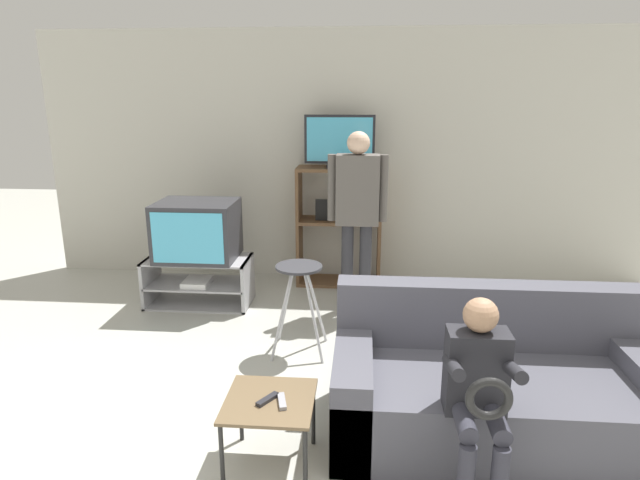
# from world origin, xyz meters

# --- Properties ---
(wall_back) EXTENTS (6.40, 0.06, 2.60)m
(wall_back) POSITION_xyz_m (0.00, 3.99, 1.30)
(wall_back) COLOR beige
(wall_back) RESTS_ON ground_plane
(tv_stand) EXTENTS (0.98, 0.48, 0.45)m
(tv_stand) POSITION_xyz_m (-1.33, 3.04, 0.22)
(tv_stand) COLOR #A8A8AD
(tv_stand) RESTS_ON ground_plane
(television_main) EXTENTS (0.73, 0.59, 0.54)m
(television_main) POSITION_xyz_m (-1.32, 3.06, 0.73)
(television_main) COLOR #2D2D33
(television_main) RESTS_ON tv_stand
(media_shelf) EXTENTS (0.87, 0.37, 1.24)m
(media_shelf) POSITION_xyz_m (-0.03, 3.74, 0.63)
(media_shelf) COLOR brown
(media_shelf) RESTS_ON ground_plane
(television_flat) EXTENTS (0.70, 0.20, 0.52)m
(television_flat) POSITION_xyz_m (-0.03, 3.71, 1.49)
(television_flat) COLOR black
(television_flat) RESTS_ON media_shelf
(folding_stool) EXTENTS (0.41, 0.40, 0.71)m
(folding_stool) POSITION_xyz_m (-0.25, 2.15, 0.57)
(folding_stool) COLOR #B7B7BC
(folding_stool) RESTS_ON ground_plane
(snack_table) EXTENTS (0.47, 0.47, 0.41)m
(snack_table) POSITION_xyz_m (-0.25, 0.79, 0.36)
(snack_table) COLOR brown
(snack_table) RESTS_ON ground_plane
(remote_control_black) EXTENTS (0.11, 0.14, 0.02)m
(remote_control_black) POSITION_xyz_m (-0.26, 0.77, 0.42)
(remote_control_black) COLOR #232328
(remote_control_black) RESTS_ON snack_table
(remote_control_white) EXTENTS (0.07, 0.15, 0.02)m
(remote_control_white) POSITION_xyz_m (-0.18, 0.76, 0.42)
(remote_control_white) COLOR gray
(remote_control_white) RESTS_ON snack_table
(couch) EXTENTS (1.87, 0.90, 0.83)m
(couch) POSITION_xyz_m (1.01, 1.21, 0.28)
(couch) COLOR #4C4C56
(couch) RESTS_ON ground_plane
(person_standing_adult) EXTENTS (0.53, 0.20, 1.65)m
(person_standing_adult) POSITION_xyz_m (0.17, 3.01, 1.00)
(person_standing_adult) COLOR #2D2D33
(person_standing_adult) RESTS_ON ground_plane
(person_seated_child) EXTENTS (0.33, 0.43, 1.02)m
(person_seated_child) POSITION_xyz_m (0.79, 0.69, 0.60)
(person_seated_child) COLOR #2D2D38
(person_seated_child) RESTS_ON ground_plane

